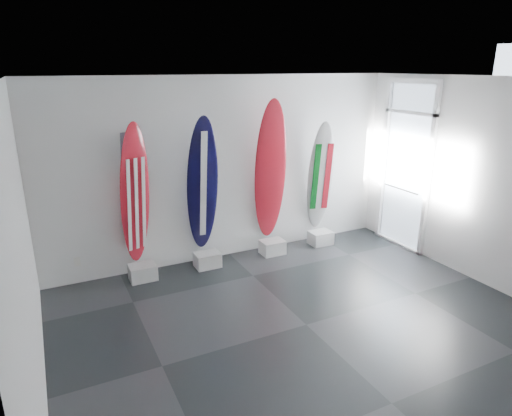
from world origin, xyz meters
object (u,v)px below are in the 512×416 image
surfboard_usa (135,195)px  surfboard_navy (203,186)px  surfboard_swiss (270,172)px  surfboard_italy (320,177)px

surfboard_usa → surfboard_navy: (1.05, 0.00, 0.02)m
surfboard_usa → surfboard_swiss: (2.25, 0.00, 0.12)m
surfboard_navy → surfboard_italy: 2.21m
surfboard_navy → surfboard_swiss: (1.20, 0.00, 0.10)m
surfboard_usa → surfboard_italy: surfboard_usa is taller
surfboard_italy → surfboard_swiss: bearing=-165.3°
surfboard_navy → surfboard_swiss: bearing=2.3°
surfboard_usa → surfboard_navy: size_ratio=0.97×
surfboard_navy → surfboard_italy: surfboard_navy is taller
surfboard_usa → surfboard_navy: bearing=-20.7°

